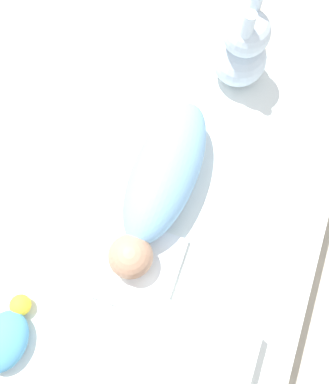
{
  "coord_description": "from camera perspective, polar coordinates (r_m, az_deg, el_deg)",
  "views": [
    {
      "loc": [
        -0.31,
        -0.11,
        1.39
      ],
      "look_at": [
        0.05,
        0.01,
        0.22
      ],
      "focal_mm": 42.0,
      "sensor_mm": 36.0,
      "label": 1
    }
  ],
  "objects": [
    {
      "name": "burp_cloth",
      "position": [
        1.23,
        -3.1,
        -9.61
      ],
      "size": [
        0.23,
        0.2,
        0.02
      ],
      "color": "white",
      "rests_on": "bed_mattress"
    },
    {
      "name": "bunny_plush",
      "position": [
        1.36,
        9.83,
        17.36
      ],
      "size": [
        0.16,
        0.16,
        0.32
      ],
      "color": "silver",
      "rests_on": "bed_mattress"
    },
    {
      "name": "bed_mattress",
      "position": [
        1.35,
        -0.13,
        -3.67
      ],
      "size": [
        1.21,
        0.89,
        0.17
      ],
      "color": "white",
      "rests_on": "ground_plane"
    },
    {
      "name": "turtle_plush",
      "position": [
        1.26,
        -19.49,
        -16.96
      ],
      "size": [
        0.2,
        0.12,
        0.07
      ],
      "color": "#4C99C6",
      "rests_on": "bed_mattress"
    },
    {
      "name": "pillow",
      "position": [
        1.19,
        1.08,
        -22.55
      ],
      "size": [
        0.34,
        0.35,
        0.09
      ],
      "color": "white",
      "rests_on": "bed_mattress"
    },
    {
      "name": "ground_plane",
      "position": [
        1.43,
        -0.12,
        -4.47
      ],
      "size": [
        12.0,
        12.0,
        0.0
      ],
      "primitive_type": "plane",
      "color": "#B2A893"
    },
    {
      "name": "swaddled_baby",
      "position": [
        1.21,
        -0.35,
        1.44
      ],
      "size": [
        0.53,
        0.19,
        0.16
      ],
      "rotation": [
        0.0,
        0.0,
        3.1
      ],
      "color": "#7FB7E5",
      "rests_on": "bed_mattress"
    }
  ]
}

